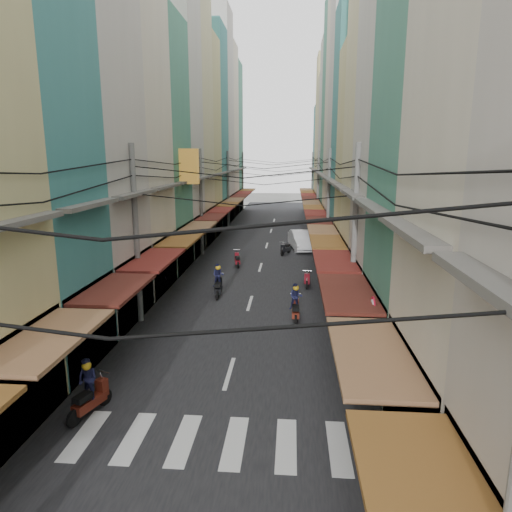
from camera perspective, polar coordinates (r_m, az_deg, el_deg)
The scene contains 15 objects.
ground at distance 18.71m, azimuth -2.51°, elevation -11.72°, with size 160.00×160.00×0.00m, color slate.
road at distance 37.78m, azimuth 1.18°, elevation 0.73°, with size 10.00×80.00×0.02m, color black.
sidewalk_left at distance 38.69m, azimuth -8.47°, elevation 0.91°, with size 3.00×80.00×0.06m, color gray.
sidewalk_right at distance 37.97m, azimuth 11.03°, elevation 0.59°, with size 3.00×80.00×0.06m, color gray.
crosswalk at distance 13.50m, azimuth -5.85°, elevation -22.00°, with size 7.55×2.40×0.01m.
building_row_left at distance 35.05m, azimuth -12.64°, elevation 15.60°, with size 7.80×67.67×23.70m.
building_row_right at distance 33.93m, azimuth 14.83°, elevation 14.99°, with size 7.80×68.98×22.59m.
utility_poles at distance 32.04m, azimuth 0.70°, elevation 10.51°, with size 10.20×66.13×8.20m.
white_car at distance 38.32m, azimuth 5.74°, elevation 0.82°, with size 5.55×2.18×1.96m, color silver.
bicycle at distance 21.54m, azimuth 18.15°, elevation -9.02°, with size 0.64×1.71×1.17m, color black.
moving_scooters at distance 23.87m, azimuth -1.83°, elevation -4.94°, with size 7.34×25.21×1.85m.
parked_scooters at distance 15.60m, azimuth 14.28°, elevation -15.31°, with size 13.03×13.23×0.99m.
pedestrians at distance 20.93m, azimuth -14.00°, elevation -6.33°, with size 13.15×20.64×2.22m.
market_umbrella at distance 16.21m, azimuth 22.64°, elevation -8.32°, with size 2.33×2.33×2.46m.
traffic_sign at distance 15.30m, azimuth 14.30°, elevation -7.97°, with size 0.10×0.72×3.26m.
Camera 1 is at (2.15, -16.94, 7.63)m, focal length 32.00 mm.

